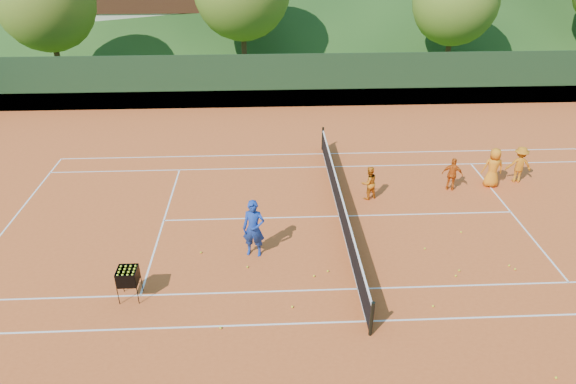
{
  "coord_description": "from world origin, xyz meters",
  "views": [
    {
      "loc": [
        -2.64,
        -15.92,
        9.89
      ],
      "look_at": [
        -1.9,
        0.0,
        1.08
      ],
      "focal_mm": 32.0,
      "sensor_mm": 36.0,
      "label": 1
    }
  ],
  "objects_px": {
    "student_b": "(452,174)",
    "student_a": "(369,183)",
    "tennis_net": "(340,204)",
    "coach": "(254,229)",
    "student_c": "(493,168)",
    "student_d": "(519,165)",
    "ball_hopper": "(128,277)"
  },
  "relations": [
    {
      "from": "student_a",
      "to": "ball_hopper",
      "type": "height_order",
      "value": "student_a"
    },
    {
      "from": "student_b",
      "to": "tennis_net",
      "type": "bearing_deg",
      "value": 42.42
    },
    {
      "from": "student_c",
      "to": "ball_hopper",
      "type": "relative_size",
      "value": 1.64
    },
    {
      "from": "student_b",
      "to": "student_d",
      "type": "relative_size",
      "value": 0.89
    },
    {
      "from": "ball_hopper",
      "to": "coach",
      "type": "bearing_deg",
      "value": 29.13
    },
    {
      "from": "coach",
      "to": "tennis_net",
      "type": "height_order",
      "value": "coach"
    },
    {
      "from": "tennis_net",
      "to": "coach",
      "type": "bearing_deg",
      "value": -144.54
    },
    {
      "from": "coach",
      "to": "student_d",
      "type": "height_order",
      "value": "coach"
    },
    {
      "from": "student_a",
      "to": "student_c",
      "type": "height_order",
      "value": "student_c"
    },
    {
      "from": "student_b",
      "to": "student_c",
      "type": "height_order",
      "value": "student_c"
    },
    {
      "from": "coach",
      "to": "student_c",
      "type": "bearing_deg",
      "value": 35.75
    },
    {
      "from": "student_b",
      "to": "student_d",
      "type": "distance_m",
      "value": 3.0
    },
    {
      "from": "student_c",
      "to": "student_d",
      "type": "bearing_deg",
      "value": -160.02
    },
    {
      "from": "coach",
      "to": "student_a",
      "type": "relative_size",
      "value": 1.46
    },
    {
      "from": "student_a",
      "to": "student_d",
      "type": "relative_size",
      "value": 0.88
    },
    {
      "from": "coach",
      "to": "student_a",
      "type": "bearing_deg",
      "value": 50.2
    },
    {
      "from": "student_c",
      "to": "student_d",
      "type": "height_order",
      "value": "student_c"
    },
    {
      "from": "student_c",
      "to": "tennis_net",
      "type": "distance_m",
      "value": 6.74
    },
    {
      "from": "student_a",
      "to": "student_d",
      "type": "bearing_deg",
      "value": 166.56
    },
    {
      "from": "tennis_net",
      "to": "ball_hopper",
      "type": "bearing_deg",
      "value": -147.81
    },
    {
      "from": "coach",
      "to": "student_d",
      "type": "xyz_separation_m",
      "value": [
        10.73,
        4.61,
        -0.22
      ]
    },
    {
      "from": "student_b",
      "to": "tennis_net",
      "type": "relative_size",
      "value": 0.11
    },
    {
      "from": "tennis_net",
      "to": "ball_hopper",
      "type": "relative_size",
      "value": 12.07
    },
    {
      "from": "student_a",
      "to": "student_d",
      "type": "distance_m",
      "value": 6.47
    },
    {
      "from": "student_a",
      "to": "ball_hopper",
      "type": "bearing_deg",
      "value": 11.22
    },
    {
      "from": "tennis_net",
      "to": "ball_hopper",
      "type": "xyz_separation_m",
      "value": [
        -6.64,
        -4.18,
        0.25
      ]
    },
    {
      "from": "student_b",
      "to": "student_a",
      "type": "bearing_deg",
      "value": 30.14
    },
    {
      "from": "student_a",
      "to": "student_d",
      "type": "xyz_separation_m",
      "value": [
        6.37,
        1.12,
        0.09
      ]
    },
    {
      "from": "student_d",
      "to": "tennis_net",
      "type": "height_order",
      "value": "student_d"
    },
    {
      "from": "student_a",
      "to": "student_b",
      "type": "height_order",
      "value": "student_b"
    },
    {
      "from": "coach",
      "to": "student_b",
      "type": "height_order",
      "value": "coach"
    },
    {
      "from": "coach",
      "to": "tennis_net",
      "type": "xyz_separation_m",
      "value": [
        3.09,
        2.2,
        -0.48
      ]
    }
  ]
}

